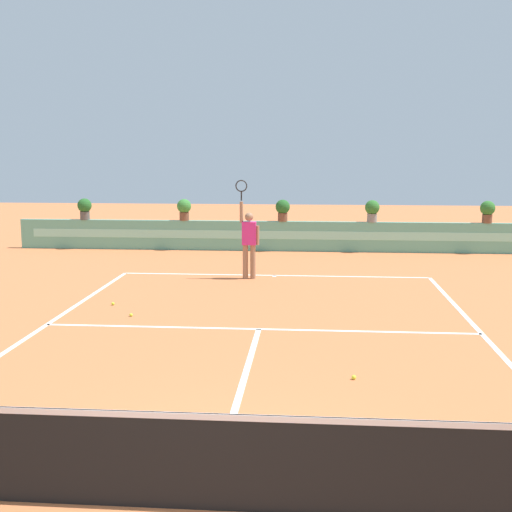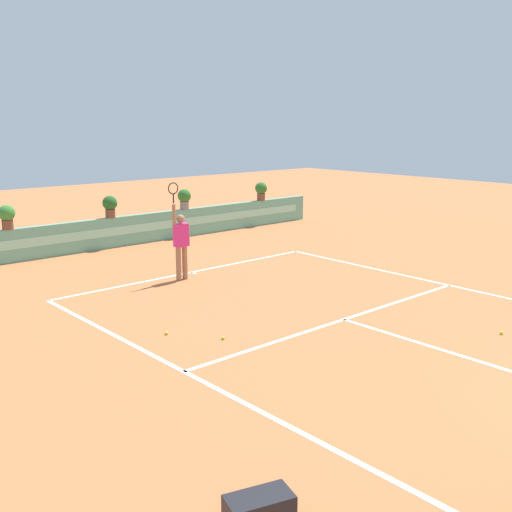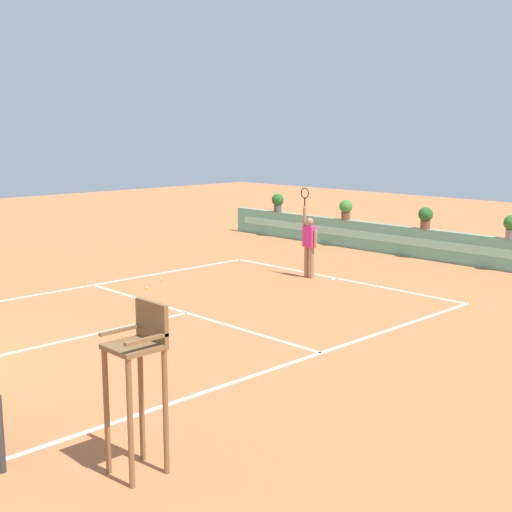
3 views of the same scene
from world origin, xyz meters
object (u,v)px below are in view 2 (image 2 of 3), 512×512
(potted_plant_right, at_px, (184,198))
(potted_plant_far_right, at_px, (261,190))
(tennis_ball_near_baseline, at_px, (167,333))
(tennis_player, at_px, (181,241))
(gear_bag, at_px, (259,511))
(tennis_ball_mid_court, at_px, (502,333))
(tennis_ball_by_sideline, at_px, (223,338))
(potted_plant_centre, at_px, (110,205))
(potted_plant_left, at_px, (7,216))

(potted_plant_right, xyz_separation_m, potted_plant_far_right, (3.71, 0.00, 0.00))
(tennis_ball_near_baseline, xyz_separation_m, potted_plant_far_right, (10.00, 8.28, 1.38))
(potted_plant_right, bearing_deg, tennis_player, -126.03)
(gear_bag, xyz_separation_m, tennis_ball_mid_court, (7.44, 1.14, -0.15))
(tennis_ball_near_baseline, bearing_deg, potted_plant_far_right, 39.61)
(tennis_ball_by_sideline, distance_m, potted_plant_centre, 9.71)
(tennis_ball_mid_court, height_order, potted_plant_left, potted_plant_left)
(potted_plant_far_right, height_order, potted_plant_left, same)
(potted_plant_right, bearing_deg, potted_plant_centre, 180.00)
(tennis_ball_mid_court, height_order, potted_plant_centre, potted_plant_centre)
(tennis_ball_mid_court, relative_size, potted_plant_centre, 0.09)
(tennis_ball_mid_court, distance_m, potted_plant_right, 12.80)
(tennis_player, relative_size, potted_plant_centre, 3.57)
(potted_plant_centre, bearing_deg, tennis_player, -97.65)
(potted_plant_left, bearing_deg, gear_bag, -100.36)
(tennis_ball_near_baseline, xyz_separation_m, potted_plant_centre, (3.34, 8.28, 1.38))
(tennis_ball_near_baseline, bearing_deg, tennis_ball_by_sideline, -55.29)
(tennis_player, relative_size, potted_plant_right, 3.57)
(tennis_player, distance_m, tennis_ball_mid_court, 8.07)
(gear_bag, bearing_deg, potted_plant_left, 79.64)
(tennis_ball_mid_court, bearing_deg, tennis_player, 106.43)
(tennis_ball_mid_court, xyz_separation_m, tennis_ball_by_sideline, (-4.27, 3.42, 0.00))
(tennis_ball_mid_court, distance_m, potted_plant_centre, 12.83)
(gear_bag, height_order, tennis_player, tennis_player)
(potted_plant_right, relative_size, potted_plant_far_right, 1.00)
(tennis_ball_near_baseline, bearing_deg, potted_plant_left, 89.92)
(tennis_ball_near_baseline, relative_size, potted_plant_left, 0.09)
(tennis_ball_mid_court, xyz_separation_m, potted_plant_far_right, (5.07, 12.65, 1.38))
(tennis_ball_by_sideline, xyz_separation_m, potted_plant_far_right, (9.34, 9.23, 1.38))
(gear_bag, distance_m, potted_plant_right, 16.40)
(tennis_ball_by_sideline, distance_m, potted_plant_left, 9.36)
(gear_bag, relative_size, potted_plant_far_right, 0.97)
(tennis_player, xyz_separation_m, potted_plant_centre, (0.67, 4.98, 0.36))
(potted_plant_right, height_order, potted_plant_left, same)
(tennis_ball_mid_court, xyz_separation_m, potted_plant_centre, (-1.59, 12.65, 1.38))
(tennis_ball_by_sideline, relative_size, potted_plant_far_right, 0.09)
(tennis_ball_near_baseline, distance_m, tennis_ball_by_sideline, 1.16)
(tennis_ball_near_baseline, distance_m, potted_plant_left, 8.39)
(tennis_player, distance_m, tennis_ball_near_baseline, 4.36)
(tennis_player, distance_m, tennis_ball_by_sideline, 4.81)
(potted_plant_right, bearing_deg, potted_plant_left, 180.00)
(gear_bag, bearing_deg, potted_plant_far_right, 47.79)
(potted_plant_far_right, bearing_deg, potted_plant_right, 180.00)
(potted_plant_right, bearing_deg, tennis_ball_near_baseline, -127.23)
(tennis_ball_near_baseline, relative_size, potted_plant_right, 0.09)
(tennis_ball_by_sideline, xyz_separation_m, potted_plant_right, (5.63, 9.23, 1.38))
(gear_bag, bearing_deg, tennis_ball_near_baseline, 65.53)
(gear_bag, relative_size, tennis_ball_mid_court, 10.29)
(gear_bag, xyz_separation_m, potted_plant_left, (2.52, 13.79, 1.23))
(tennis_player, xyz_separation_m, potted_plant_left, (-2.66, 4.98, 0.36))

